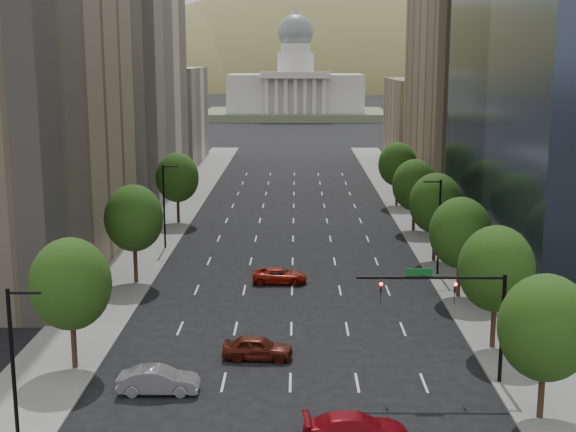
{
  "coord_description": "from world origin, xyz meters",
  "views": [
    {
      "loc": [
        0.35,
        -16.42,
        19.88
      ],
      "look_at": [
        -0.28,
        42.97,
        8.0
      ],
      "focal_mm": 49.5,
      "sensor_mm": 36.0,
      "label": 1
    }
  ],
  "objects_px": {
    "capitol": "(295,92)",
    "car_red_near": "(356,429)",
    "traffic_signal": "(463,304)",
    "car_red_far": "(280,276)",
    "car_silver": "(159,380)",
    "car_maroon": "(258,348)"
  },
  "relations": [
    {
      "from": "capitol",
      "to": "car_red_near",
      "type": "xyz_separation_m",
      "value": [
        3.5,
        -227.57,
        -7.77
      ]
    },
    {
      "from": "traffic_signal",
      "to": "car_red_far",
      "type": "relative_size",
      "value": 1.86
    },
    {
      "from": "car_maroon",
      "to": "car_red_near",
      "type": "bearing_deg",
      "value": -150.84
    },
    {
      "from": "capitol",
      "to": "car_red_far",
      "type": "distance_m",
      "value": 197.6
    },
    {
      "from": "traffic_signal",
      "to": "car_red_near",
      "type": "xyz_separation_m",
      "value": [
        -7.03,
        -7.86,
        -4.37
      ]
    },
    {
      "from": "capitol",
      "to": "car_silver",
      "type": "height_order",
      "value": "capitol"
    },
    {
      "from": "traffic_signal",
      "to": "car_maroon",
      "type": "height_order",
      "value": "traffic_signal"
    },
    {
      "from": "car_red_near",
      "to": "car_maroon",
      "type": "height_order",
      "value": "car_red_near"
    },
    {
      "from": "car_red_far",
      "to": "traffic_signal",
      "type": "bearing_deg",
      "value": -151.79
    },
    {
      "from": "car_red_near",
      "to": "car_red_far",
      "type": "distance_m",
      "value": 30.49
    },
    {
      "from": "car_red_far",
      "to": "capitol",
      "type": "bearing_deg",
      "value": 0.26
    },
    {
      "from": "traffic_signal",
      "to": "car_red_far",
      "type": "bearing_deg",
      "value": 117.62
    },
    {
      "from": "car_red_near",
      "to": "car_red_far",
      "type": "xyz_separation_m",
      "value": [
        -4.62,
        30.13,
        -0.13
      ]
    },
    {
      "from": "car_maroon",
      "to": "car_red_far",
      "type": "distance_m",
      "value": 18.37
    },
    {
      "from": "car_red_near",
      "to": "car_silver",
      "type": "bearing_deg",
      "value": 56.93
    },
    {
      "from": "car_silver",
      "to": "car_red_far",
      "type": "height_order",
      "value": "car_silver"
    },
    {
      "from": "car_maroon",
      "to": "car_red_far",
      "type": "relative_size",
      "value": 0.96
    },
    {
      "from": "car_red_near",
      "to": "car_maroon",
      "type": "relative_size",
      "value": 1.18
    },
    {
      "from": "capitol",
      "to": "car_maroon",
      "type": "xyz_separation_m",
      "value": [
        -2.22,
        -215.77,
        -7.78
      ]
    },
    {
      "from": "car_red_near",
      "to": "traffic_signal",
      "type": "bearing_deg",
      "value": -46.28
    },
    {
      "from": "car_maroon",
      "to": "car_red_far",
      "type": "bearing_deg",
      "value": -0.13
    },
    {
      "from": "capitol",
      "to": "car_maroon",
      "type": "relative_size",
      "value": 12.75
    }
  ]
}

